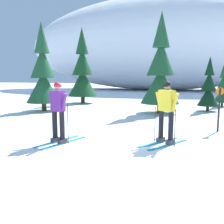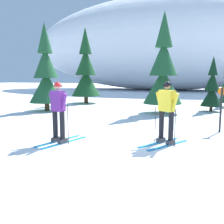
{
  "view_description": "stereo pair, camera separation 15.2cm",
  "coord_description": "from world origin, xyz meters",
  "px_view_note": "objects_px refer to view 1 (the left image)",
  "views": [
    {
      "loc": [
        2.49,
        -7.05,
        1.98
      ],
      "look_at": [
        0.09,
        -0.28,
        0.95
      ],
      "focal_mm": 39.61,
      "sensor_mm": 36.0,
      "label": 1
    },
    {
      "loc": [
        2.63,
        -7.0,
        1.98
      ],
      "look_at": [
        0.09,
        -0.28,
        0.95
      ],
      "focal_mm": 39.61,
      "sensor_mm": 36.0,
      "label": 2
    }
  ],
  "objects_px": {
    "pine_tree_center_right": "(209,88)",
    "pine_tree_right": "(223,88)",
    "pine_tree_far_left": "(43,74)",
    "skier_yellow_jacket": "(166,111)",
    "trail_marker_post": "(219,107)",
    "pine_tree_left": "(82,72)",
    "skier_purple_jacket": "(58,112)",
    "pine_tree_center_left": "(160,72)"
  },
  "relations": [
    {
      "from": "pine_tree_far_left",
      "to": "pine_tree_left",
      "type": "height_order",
      "value": "pine_tree_left"
    },
    {
      "from": "pine_tree_center_left",
      "to": "pine_tree_right",
      "type": "bearing_deg",
      "value": 51.68
    },
    {
      "from": "pine_tree_center_left",
      "to": "trail_marker_post",
      "type": "height_order",
      "value": "pine_tree_center_left"
    },
    {
      "from": "skier_yellow_jacket",
      "to": "trail_marker_post",
      "type": "xyz_separation_m",
      "value": [
        1.58,
        2.29,
        -0.08
      ]
    },
    {
      "from": "pine_tree_center_left",
      "to": "trail_marker_post",
      "type": "relative_size",
      "value": 3.35
    },
    {
      "from": "pine_tree_center_right",
      "to": "pine_tree_right",
      "type": "bearing_deg",
      "value": 70.15
    },
    {
      "from": "skier_yellow_jacket",
      "to": "pine_tree_right",
      "type": "bearing_deg",
      "value": 77.54
    },
    {
      "from": "skier_purple_jacket",
      "to": "pine_tree_left",
      "type": "xyz_separation_m",
      "value": [
        -4.34,
        10.43,
        1.37
      ]
    },
    {
      "from": "pine_tree_left",
      "to": "pine_tree_center_right",
      "type": "height_order",
      "value": "pine_tree_left"
    },
    {
      "from": "skier_purple_jacket",
      "to": "trail_marker_post",
      "type": "xyz_separation_m",
      "value": [
        4.6,
        3.3,
        -0.05
      ]
    },
    {
      "from": "pine_tree_far_left",
      "to": "skier_purple_jacket",
      "type": "bearing_deg",
      "value": -51.9
    },
    {
      "from": "pine_tree_left",
      "to": "pine_tree_center_right",
      "type": "relative_size",
      "value": 1.77
    },
    {
      "from": "skier_purple_jacket",
      "to": "pine_tree_far_left",
      "type": "relative_size",
      "value": 0.36
    },
    {
      "from": "pine_tree_left",
      "to": "pine_tree_right",
      "type": "height_order",
      "value": "pine_tree_left"
    },
    {
      "from": "pine_tree_center_left",
      "to": "pine_tree_right",
      "type": "height_order",
      "value": "pine_tree_center_left"
    },
    {
      "from": "pine_tree_far_left",
      "to": "pine_tree_right",
      "type": "xyz_separation_m",
      "value": [
        9.96,
        5.76,
        -0.89
      ]
    },
    {
      "from": "skier_purple_jacket",
      "to": "pine_tree_center_left",
      "type": "height_order",
      "value": "pine_tree_center_left"
    },
    {
      "from": "skier_yellow_jacket",
      "to": "pine_tree_center_right",
      "type": "distance_m",
      "value": 8.07
    },
    {
      "from": "pine_tree_center_right",
      "to": "trail_marker_post",
      "type": "relative_size",
      "value": 1.95
    },
    {
      "from": "pine_tree_far_left",
      "to": "trail_marker_post",
      "type": "relative_size",
      "value": 3.13
    },
    {
      "from": "pine_tree_center_right",
      "to": "pine_tree_right",
      "type": "relative_size",
      "value": 1.08
    },
    {
      "from": "skier_yellow_jacket",
      "to": "pine_tree_far_left",
      "type": "distance_m",
      "value": 9.09
    },
    {
      "from": "pine_tree_left",
      "to": "pine_tree_right",
      "type": "xyz_separation_m",
      "value": [
        9.7,
        1.19,
        -1.1
      ]
    },
    {
      "from": "pine_tree_far_left",
      "to": "trail_marker_post",
      "type": "distance_m",
      "value": 9.62
    },
    {
      "from": "skier_yellow_jacket",
      "to": "pine_tree_center_left",
      "type": "xyz_separation_m",
      "value": [
        -1.13,
        6.22,
        1.26
      ]
    },
    {
      "from": "pine_tree_right",
      "to": "trail_marker_post",
      "type": "relative_size",
      "value": 1.81
    },
    {
      "from": "skier_yellow_jacket",
      "to": "pine_tree_center_right",
      "type": "relative_size",
      "value": 0.59
    },
    {
      "from": "pine_tree_far_left",
      "to": "pine_tree_center_right",
      "type": "height_order",
      "value": "pine_tree_far_left"
    },
    {
      "from": "skier_yellow_jacket",
      "to": "pine_tree_right",
      "type": "xyz_separation_m",
      "value": [
        2.35,
        10.62,
        0.23
      ]
    },
    {
      "from": "pine_tree_far_left",
      "to": "pine_tree_right",
      "type": "height_order",
      "value": "pine_tree_far_left"
    },
    {
      "from": "pine_tree_center_left",
      "to": "trail_marker_post",
      "type": "xyz_separation_m",
      "value": [
        2.71,
        -3.93,
        -1.35
      ]
    },
    {
      "from": "pine_tree_far_left",
      "to": "trail_marker_post",
      "type": "xyz_separation_m",
      "value": [
        9.19,
        -2.56,
        -1.2
      ]
    },
    {
      "from": "skier_purple_jacket",
      "to": "pine_tree_far_left",
      "type": "height_order",
      "value": "pine_tree_far_left"
    },
    {
      "from": "skier_yellow_jacket",
      "to": "pine_tree_far_left",
      "type": "xyz_separation_m",
      "value": [
        -7.61,
        4.85,
        1.12
      ]
    },
    {
      "from": "pine_tree_center_right",
      "to": "trail_marker_post",
      "type": "bearing_deg",
      "value": -87.95
    },
    {
      "from": "pine_tree_left",
      "to": "pine_tree_right",
      "type": "relative_size",
      "value": 1.91
    },
    {
      "from": "pine_tree_center_left",
      "to": "pine_tree_center_right",
      "type": "relative_size",
      "value": 1.72
    },
    {
      "from": "pine_tree_center_right",
      "to": "skier_purple_jacket",
      "type": "bearing_deg",
      "value": -116.15
    },
    {
      "from": "pine_tree_right",
      "to": "trail_marker_post",
      "type": "bearing_deg",
      "value": -95.23
    },
    {
      "from": "pine_tree_center_left",
      "to": "pine_tree_center_right",
      "type": "xyz_separation_m",
      "value": [
        2.51,
        1.73,
        -0.94
      ]
    },
    {
      "from": "skier_purple_jacket",
      "to": "pine_tree_center_right",
      "type": "bearing_deg",
      "value": 63.85
    },
    {
      "from": "pine_tree_far_left",
      "to": "pine_tree_right",
      "type": "relative_size",
      "value": 1.73
    }
  ]
}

